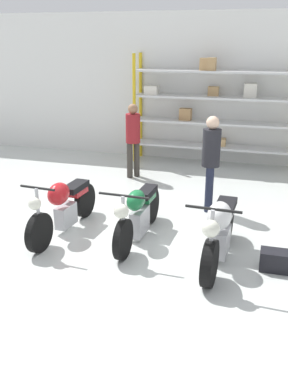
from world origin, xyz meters
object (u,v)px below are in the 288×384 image
(motorcycle_green, at_px, (138,213))
(person_browsing, at_px, (211,156))
(toolbox, at_px, (277,261))
(motorcycle_white, at_px, (220,231))
(motorcycle_red, at_px, (64,206))
(shelving_rack, at_px, (213,107))
(person_near_rack, at_px, (133,135))

(motorcycle_green, bearing_deg, person_browsing, 151.85)
(toolbox, bearing_deg, motorcycle_white, 176.45)
(motorcycle_red, relative_size, motorcycle_green, 1.03)
(motorcycle_green, bearing_deg, motorcycle_red, -83.14)
(shelving_rack, distance_m, toolbox, 5.39)
(shelving_rack, distance_m, motorcycle_green, 4.71)
(shelving_rack, xyz_separation_m, motorcycle_white, (0.77, -4.95, -0.96))
(shelving_rack, xyz_separation_m, person_near_rack, (-1.54, -1.55, -0.46))
(person_browsing, bearing_deg, toolbox, 119.94)
(shelving_rack, bearing_deg, motorcycle_green, -96.38)
(shelving_rack, height_order, person_near_rack, shelving_rack)
(motorcycle_green, height_order, person_near_rack, person_near_rack)
(motorcycle_red, distance_m, person_near_rack, 3.18)
(shelving_rack, bearing_deg, motorcycle_white, -81.14)
(shelving_rack, xyz_separation_m, motorcycle_green, (-0.51, -4.58, -0.99))
(motorcycle_red, relative_size, person_near_rack, 1.22)
(motorcycle_red, distance_m, motorcycle_white, 2.51)
(motorcycle_red, height_order, person_near_rack, person_near_rack)
(motorcycle_red, xyz_separation_m, person_near_rack, (0.18, 3.13, 0.51))
(motorcycle_red, distance_m, toolbox, 3.32)
(motorcycle_white, relative_size, person_near_rack, 1.20)
(person_browsing, distance_m, person_near_rack, 2.45)
(motorcycle_green, bearing_deg, shelving_rack, 175.79)
(shelving_rack, height_order, motorcycle_green, shelving_rack)
(person_near_rack, bearing_deg, shelving_rack, -91.14)
(toolbox, bearing_deg, person_near_rack, 131.99)
(shelving_rack, relative_size, motorcycle_red, 1.98)
(motorcycle_red, relative_size, person_browsing, 1.17)
(motorcycle_green, distance_m, toolbox, 2.13)
(motorcycle_red, relative_size, motorcycle_white, 1.02)
(motorcycle_green, height_order, motorcycle_white, motorcycle_white)
(motorcycle_white, bearing_deg, motorcycle_green, -102.72)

